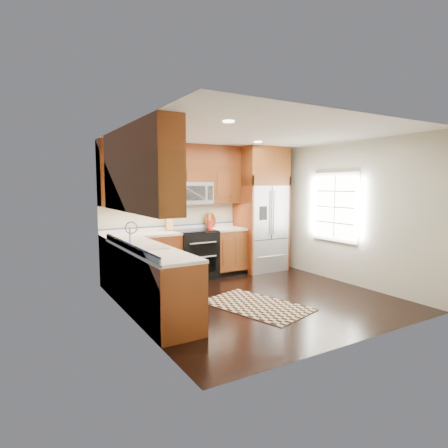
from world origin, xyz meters
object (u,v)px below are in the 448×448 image
range (195,254)px  utensil_crock (210,222)px  rug (256,305)px  refrigerator (261,209)px  knife_block (169,224)px

range → utensil_crock: utensil_crock is taller
rug → utensil_crock: 2.48m
refrigerator → rug: refrigerator is taller
rug → knife_block: bearing=85.8°
range → refrigerator: refrigerator is taller
rug → utensil_crock: (0.41, 2.21, 1.05)m
refrigerator → rug: size_ratio=1.66×
utensil_crock → range: bearing=-155.0°
knife_block → utensil_crock: size_ratio=0.93×
range → rug: size_ratio=0.60×
refrigerator → knife_block: bearing=172.2°
refrigerator → knife_block: 2.02m
range → refrigerator: bearing=-1.4°
rug → knife_block: knife_block is taller
rug → knife_block: (-0.47, 2.24, 1.06)m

